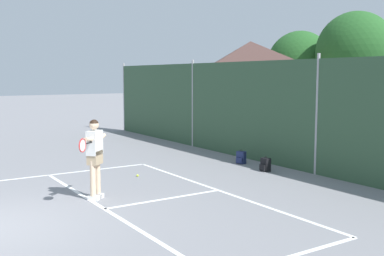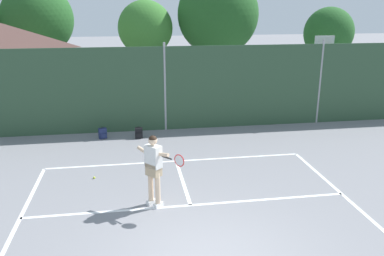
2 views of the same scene
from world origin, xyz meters
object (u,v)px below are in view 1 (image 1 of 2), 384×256
tennis_player (95,152)px  tennis_ball (138,176)px  backpack_navy (241,158)px  backpack_black (265,165)px

tennis_player → tennis_ball: size_ratio=28.10×
tennis_player → backpack_navy: bearing=105.7°
backpack_black → backpack_navy: bearing=173.0°
tennis_player → backpack_navy: 5.90m
tennis_ball → backpack_black: bearing=68.3°
tennis_ball → backpack_navy: backpack_navy is taller
tennis_player → backpack_black: bearing=92.4°
tennis_ball → backpack_navy: size_ratio=0.14×
tennis_player → tennis_ball: bearing=130.8°
tennis_ball → backpack_black: backpack_black is taller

